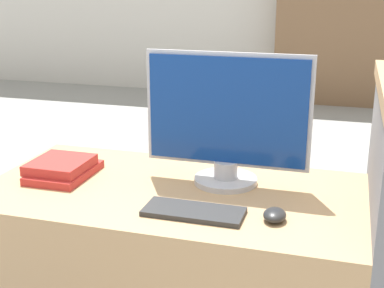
# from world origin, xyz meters

# --- Properties ---
(desk) EXTENTS (1.31, 0.70, 0.74)m
(desk) POSITION_xyz_m (0.00, 0.35, 0.37)
(desk) COLOR tan
(desk) RESTS_ON ground_plane
(carrel_divider) EXTENTS (0.07, 0.79, 1.15)m
(carrel_divider) POSITION_xyz_m (0.68, 0.40, 0.58)
(carrel_divider) COLOR slate
(carrel_divider) RESTS_ON ground_plane
(monitor) EXTENTS (0.58, 0.23, 0.47)m
(monitor) POSITION_xyz_m (0.17, 0.46, 0.97)
(monitor) COLOR #B7B7BC
(monitor) RESTS_ON desk
(keyboard) EXTENTS (0.31, 0.13, 0.02)m
(keyboard) POSITION_xyz_m (0.13, 0.17, 0.74)
(keyboard) COLOR #2D2D2D
(keyboard) RESTS_ON desk
(mouse) EXTENTS (0.07, 0.09, 0.04)m
(mouse) POSITION_xyz_m (0.38, 0.20, 0.75)
(mouse) COLOR #262626
(mouse) RESTS_ON desk
(book_stack) EXTENTS (0.21, 0.27, 0.07)m
(book_stack) POSITION_xyz_m (-0.43, 0.35, 0.77)
(book_stack) COLOR #B72D28
(book_stack) RESTS_ON desk
(bookshelf_far) EXTENTS (1.35, 0.32, 1.61)m
(bookshelf_far) POSITION_xyz_m (0.36, 5.26, 0.81)
(bookshelf_far) COLOR #846042
(bookshelf_far) RESTS_ON ground_plane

